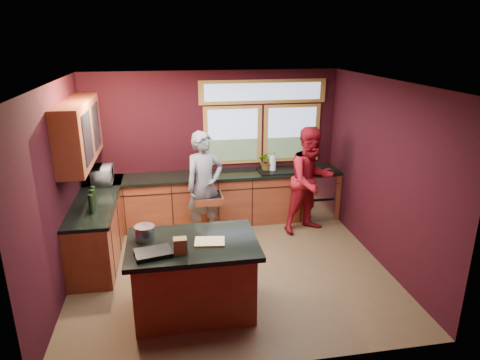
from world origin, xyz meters
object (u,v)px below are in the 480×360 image
object	(u,v)px
island	(194,276)
cutting_board	(210,242)
stock_pot	(145,233)
person_red	(311,180)
person_grey	(205,186)

from	to	relation	value
island	cutting_board	bearing A→B (deg)	-14.04
island	stock_pot	distance (m)	0.80
person_red	cutting_board	xyz separation A→B (m)	(-1.94, -2.04, 0.03)
island	person_red	bearing A→B (deg)	42.89
cutting_board	person_red	bearing A→B (deg)	46.42
person_red	stock_pot	world-z (taller)	person_red
island	person_grey	distance (m)	2.10
person_grey	cutting_board	xyz separation A→B (m)	(-0.13, -2.08, 0.04)
person_grey	stock_pot	size ratio (longest dim) A/B	7.62
stock_pot	person_grey	bearing A→B (deg)	64.85
person_grey	stock_pot	distance (m)	2.08
person_grey	stock_pot	world-z (taller)	person_grey
island	person_grey	size ratio (longest dim) A/B	0.85
island	cutting_board	xyz separation A→B (m)	(0.20, -0.05, 0.48)
island	stock_pot	world-z (taller)	stock_pot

